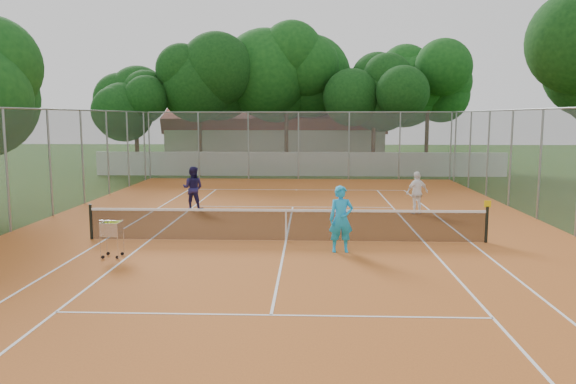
{
  "coord_description": "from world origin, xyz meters",
  "views": [
    {
      "loc": [
        0.72,
        -16.5,
        3.71
      ],
      "look_at": [
        0.0,
        1.5,
        1.3
      ],
      "focal_mm": 35.0,
      "sensor_mm": 36.0,
      "label": 1
    }
  ],
  "objects_px": {
    "player_near": "(341,219)",
    "player_far_left": "(193,188)",
    "ball_hopper": "(112,238)",
    "tennis_net": "(286,225)",
    "player_far_right": "(417,193)",
    "clubhouse": "(277,136)"
  },
  "relations": [
    {
      "from": "tennis_net",
      "to": "player_far_left",
      "type": "relative_size",
      "value": 6.86
    },
    {
      "from": "tennis_net",
      "to": "ball_hopper",
      "type": "xyz_separation_m",
      "value": [
        -4.51,
        -2.2,
        0.03
      ]
    },
    {
      "from": "player_far_left",
      "to": "player_far_right",
      "type": "distance_m",
      "value": 8.82
    },
    {
      "from": "player_near",
      "to": "player_far_left",
      "type": "height_order",
      "value": "player_near"
    },
    {
      "from": "player_far_left",
      "to": "ball_hopper",
      "type": "relative_size",
      "value": 1.65
    },
    {
      "from": "tennis_net",
      "to": "ball_hopper",
      "type": "distance_m",
      "value": 5.01
    },
    {
      "from": "player_far_right",
      "to": "ball_hopper",
      "type": "bearing_deg",
      "value": 13.14
    },
    {
      "from": "player_far_left",
      "to": "player_far_right",
      "type": "relative_size",
      "value": 1.06
    },
    {
      "from": "clubhouse",
      "to": "player_near",
      "type": "xyz_separation_m",
      "value": [
        3.57,
        -30.33,
        -1.26
      ]
    },
    {
      "from": "tennis_net",
      "to": "player_far_left",
      "type": "bearing_deg",
      "value": 125.36
    },
    {
      "from": "player_near",
      "to": "player_far_left",
      "type": "relative_size",
      "value": 1.06
    },
    {
      "from": "tennis_net",
      "to": "ball_hopper",
      "type": "relative_size",
      "value": 11.32
    },
    {
      "from": "ball_hopper",
      "to": "player_near",
      "type": "bearing_deg",
      "value": 26.2
    },
    {
      "from": "player_near",
      "to": "ball_hopper",
      "type": "distance_m",
      "value": 6.15
    },
    {
      "from": "clubhouse",
      "to": "player_far_left",
      "type": "bearing_deg",
      "value": -94.84
    },
    {
      "from": "player_near",
      "to": "player_far_right",
      "type": "height_order",
      "value": "player_near"
    },
    {
      "from": "player_far_left",
      "to": "ball_hopper",
      "type": "distance_m",
      "value": 7.83
    },
    {
      "from": "tennis_net",
      "to": "player_far_right",
      "type": "xyz_separation_m",
      "value": [
        4.82,
        5.0,
        0.32
      ]
    },
    {
      "from": "tennis_net",
      "to": "player_near",
      "type": "height_order",
      "value": "player_near"
    },
    {
      "from": "player_far_left",
      "to": "ball_hopper",
      "type": "height_order",
      "value": "player_far_left"
    },
    {
      "from": "player_far_left",
      "to": "player_far_right",
      "type": "height_order",
      "value": "player_far_left"
    },
    {
      "from": "tennis_net",
      "to": "clubhouse",
      "type": "relative_size",
      "value": 0.72
    }
  ]
}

